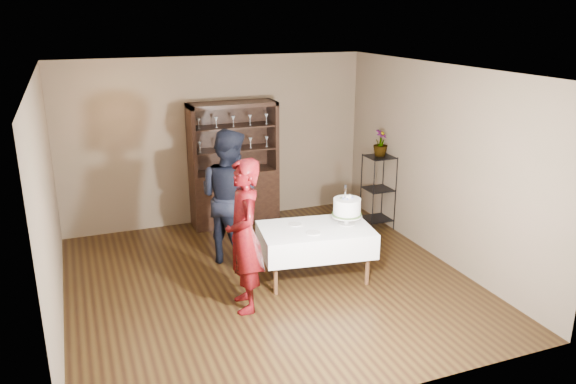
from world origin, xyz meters
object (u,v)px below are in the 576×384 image
object	(u,v)px
cake	(347,208)
plant_etagere	(378,189)
man	(229,196)
potted_plant	(381,143)
woman	(244,236)
cake_table	(315,240)
china_hutch	(234,184)

from	to	relation	value
cake	plant_etagere	bearing A→B (deg)	46.90
man	cake	xyz separation A→B (m)	(1.30, -0.98, -0.02)
potted_plant	woman	bearing A→B (deg)	-147.82
plant_etagere	cake_table	world-z (taller)	plant_etagere
woman	potted_plant	world-z (taller)	woman
cake_table	cake	xyz separation A→B (m)	(0.43, -0.02, 0.39)
woman	cake	xyz separation A→B (m)	(1.50, 0.38, 0.02)
cake_table	potted_plant	size ratio (longest dim) A/B	3.70
man	cake	bearing A→B (deg)	-163.40
cake	potted_plant	world-z (taller)	potted_plant
plant_etagere	cake_table	size ratio (longest dim) A/B	0.78
woman	cake_table	bearing A→B (deg)	116.34
china_hutch	cake	bearing A→B (deg)	-70.77
man	cake	distance (m)	1.63
plant_etagere	man	world-z (taller)	man
cake_table	cake	distance (m)	0.58
china_hutch	plant_etagere	size ratio (longest dim) A/B	1.67
china_hutch	potted_plant	bearing A→B (deg)	-25.93
china_hutch	woman	world-z (taller)	china_hutch
woman	plant_etagere	bearing A→B (deg)	127.75
china_hutch	cake_table	world-z (taller)	china_hutch
man	potted_plant	xyz separation A→B (m)	(2.57, 0.39, 0.45)
woman	man	bearing A→B (deg)	177.36
china_hutch	man	xyz separation A→B (m)	(-0.47, -1.41, 0.28)
woman	potted_plant	xyz separation A→B (m)	(2.77, 1.74, 0.49)
plant_etagere	potted_plant	bearing A→B (deg)	59.13
plant_etagere	man	size ratio (longest dim) A/B	0.64
plant_etagere	woman	bearing A→B (deg)	-148.11
cake_table	man	world-z (taller)	man
woman	cake	distance (m)	1.55
china_hutch	cake_table	distance (m)	2.40
cake_table	woman	world-z (taller)	woman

